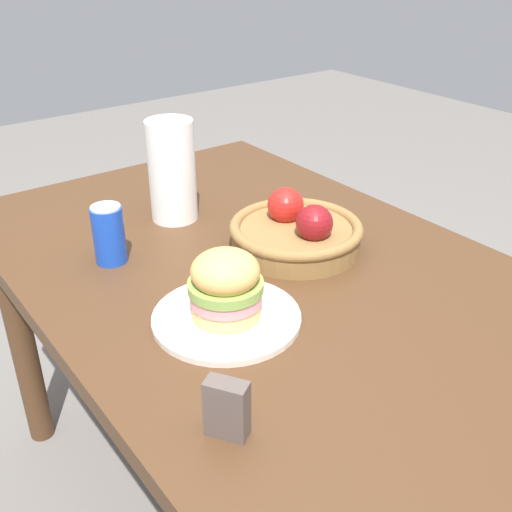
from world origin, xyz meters
The scene contains 8 objects.
ground_plane centered at (0.00, 0.00, 0.00)m, with size 8.00×8.00×0.00m, color slate.
dining_table centered at (0.00, 0.00, 0.65)m, with size 1.40×0.90×0.75m.
plate centered at (0.12, -0.17, 0.76)m, with size 0.27×0.27×0.01m, color silver.
sandwich centered at (0.12, -0.17, 0.82)m, with size 0.13×0.13×0.13m.
soda_can centered at (-0.20, -0.24, 0.81)m, with size 0.07×0.07×0.13m.
fruit_basket centered at (-0.02, 0.11, 0.79)m, with size 0.29×0.29×0.12m.
paper_towel_roll centered at (-0.31, -0.03, 0.87)m, with size 0.11×0.11×0.24m, color white.
napkin_holder centered at (0.35, -0.33, 0.80)m, with size 0.06×0.03×0.09m, color #594C47.
Camera 1 is at (0.88, -0.67, 1.38)m, focal length 42.76 mm.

